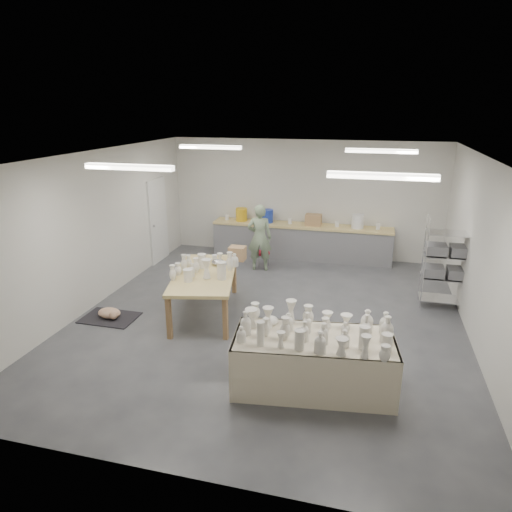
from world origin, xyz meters
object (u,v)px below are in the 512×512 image
(drying_table, at_px, (314,359))
(work_table, at_px, (208,271))
(potter, at_px, (260,238))
(red_stool, at_px, (262,254))

(drying_table, xyz_separation_m, work_table, (-2.27, 1.98, 0.40))
(work_table, bearing_deg, potter, 69.06)
(potter, bearing_deg, drying_table, 103.83)
(drying_table, relative_size, potter, 1.44)
(drying_table, height_order, work_table, work_table)
(work_table, relative_size, red_stool, 5.25)
(potter, relative_size, red_stool, 3.55)
(work_table, distance_m, potter, 2.59)
(red_stool, bearing_deg, drying_table, -68.33)
(drying_table, xyz_separation_m, potter, (-1.91, 4.54, 0.37))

